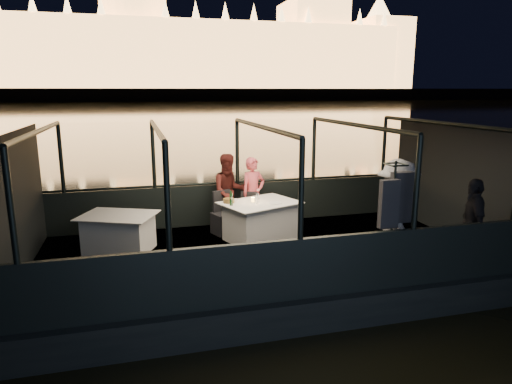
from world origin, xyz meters
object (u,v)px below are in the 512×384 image
object	(u,v)px
person_man_maroon	(229,194)
passenger_stripe	(396,220)
chair_port_right	(252,211)
wine_bottle	(231,198)
dining_table_central	(260,221)
passenger_dark	(473,219)
dining_table_aft	(119,231)
chair_port_left	(223,213)
person_woman_coral	(253,194)
coat_stand	(392,225)

from	to	relation	value
person_man_maroon	passenger_stripe	world-z (taller)	passenger_stripe
passenger_stripe	person_man_maroon	bearing A→B (deg)	55.46
chair_port_right	wine_bottle	bearing A→B (deg)	-110.34
dining_table_central	chair_port_right	world-z (taller)	chair_port_right
passenger_stripe	passenger_dark	xyz separation A→B (m)	(1.26, -0.27, 0.00)
dining_table_central	dining_table_aft	size ratio (longest dim) A/B	1.10
passenger_dark	chair_port_left	bearing A→B (deg)	-103.83
passenger_dark	wine_bottle	size ratio (longest dim) A/B	5.41
dining_table_aft	person_woman_coral	size ratio (longest dim) A/B	0.86
passenger_stripe	wine_bottle	world-z (taller)	passenger_stripe
dining_table_aft	wine_bottle	world-z (taller)	wine_bottle
dining_table_central	coat_stand	size ratio (longest dim) A/B	0.76
coat_stand	person_woman_coral	distance (m)	3.55
coat_stand	person_woman_coral	size ratio (longest dim) A/B	1.23
passenger_dark	wine_bottle	world-z (taller)	passenger_dark
passenger_dark	dining_table_central	bearing A→B (deg)	-103.27
person_woman_coral	passenger_stripe	world-z (taller)	passenger_stripe
person_woman_coral	passenger_dark	xyz separation A→B (m)	(2.93, -3.15, 0.10)
chair_port_right	coat_stand	bearing A→B (deg)	-42.36
coat_stand	passenger_dark	size ratio (longest dim) A/B	1.24
chair_port_left	passenger_dark	bearing A→B (deg)	-58.30
chair_port_right	person_woman_coral	world-z (taller)	person_woman_coral
person_man_maroon	coat_stand	bearing A→B (deg)	-66.45
chair_port_right	wine_bottle	size ratio (longest dim) A/B	2.88
dining_table_central	coat_stand	world-z (taller)	coat_stand
dining_table_aft	person_man_maroon	size ratio (longest dim) A/B	0.81
dining_table_central	chair_port_left	world-z (taller)	chair_port_left
chair_port_left	wine_bottle	bearing A→B (deg)	-107.09
person_woman_coral	person_man_maroon	xyz separation A→B (m)	(-0.51, 0.08, 0.00)
passenger_dark	dining_table_aft	bearing A→B (deg)	-87.87
dining_table_central	wine_bottle	xyz separation A→B (m)	(-0.60, -0.10, 0.53)
coat_stand	person_man_maroon	distance (m)	3.84
dining_table_aft	coat_stand	bearing A→B (deg)	-31.10
chair_port_left	wine_bottle	world-z (taller)	wine_bottle
wine_bottle	passenger_dark	bearing A→B (deg)	-31.84
coat_stand	wine_bottle	size ratio (longest dim) A/B	6.69
dining_table_aft	passenger_stripe	world-z (taller)	passenger_stripe
passenger_stripe	person_woman_coral	bearing A→B (deg)	49.18
dining_table_central	dining_table_aft	xyz separation A→B (m)	(-2.70, 0.02, 0.00)
coat_stand	passenger_stripe	distance (m)	0.52
wine_bottle	passenger_stripe	bearing A→B (deg)	-39.97
chair_port_left	passenger_stripe	world-z (taller)	passenger_stripe
coat_stand	passenger_dark	distance (m)	1.59
coat_stand	wine_bottle	bearing A→B (deg)	130.52
chair_port_right	person_woman_coral	bearing A→B (deg)	92.29
wine_bottle	chair_port_right	bearing A→B (deg)	47.79
dining_table_aft	passenger_dark	bearing A→B (deg)	-22.46
dining_table_aft	coat_stand	size ratio (longest dim) A/B	0.69
wine_bottle	person_woman_coral	bearing A→B (deg)	53.66
chair_port_left	person_man_maroon	distance (m)	0.50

